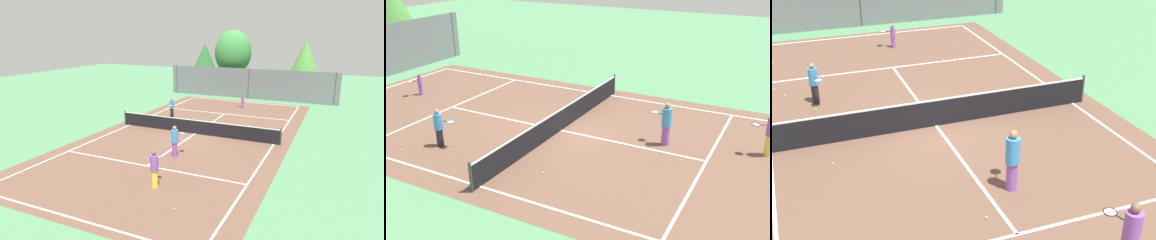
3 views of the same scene
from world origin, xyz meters
The scene contains 13 objects.
ground_plane centered at (0.00, 0.00, 0.00)m, with size 80.00×80.00×0.00m, color #4C8456.
court_surface centered at (0.00, 0.00, 0.00)m, with size 13.00×25.00×0.01m.
tennis_net centered at (0.00, 0.00, 0.51)m, with size 11.90×0.10×1.10m.
tree_0 centered at (5.29, 16.47, 4.26)m, with size 3.23×3.23×6.09m.
player_0 centered at (-3.69, 3.53, 0.83)m, with size 0.52×0.93×1.61m.
player_1 centered at (0.73, -4.52, 0.94)m, with size 0.60×0.97×1.83m.
player_2 centered at (0.72, 9.33, 0.62)m, with size 0.79×0.65×1.18m.
tennis_ball_0 centered at (-0.45, -5.53, 0.03)m, with size 0.07×0.07×0.07m, color #CCE533.
tennis_ball_2 centered at (-4.80, 4.63, 0.03)m, with size 0.07×0.07×0.07m, color #CCE533.
tennis_ball_5 centered at (2.49, 6.55, 0.03)m, with size 0.07×0.07×0.07m, color #CCE533.
tennis_ball_7 centered at (-3.74, -1.41, 0.03)m, with size 0.07×0.07×0.07m, color #CCE533.
tennis_ball_8 centered at (-3.80, 2.79, 0.03)m, with size 0.07×0.07×0.07m, color #CCE533.
tennis_ball_10 centered at (3.65, 8.26, 0.03)m, with size 0.07×0.07×0.07m, color #CCE533.
Camera 2 is at (-15.31, -8.98, 7.59)m, focal length 40.63 mm.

